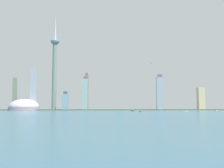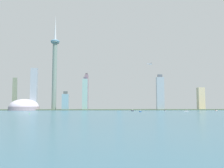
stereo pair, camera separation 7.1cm
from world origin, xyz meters
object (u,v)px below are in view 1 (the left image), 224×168
object	(u,v)px
skyscraper_1	(86,92)
observation_tower	(55,65)
skyscraper_7	(34,89)
boat_5	(165,111)
boat_0	(186,111)
skyscraper_0	(201,99)
boat_2	(216,110)
skyscraper_3	(160,93)
skyscraper_5	(65,102)
stadium_dome	(24,107)
boat_3	(140,111)
airplane	(149,64)
boat_4	(132,111)
channel_buoy_0	(30,114)
skyscraper_2	(119,89)
skyscraper_4	(85,94)
skyscraper_6	(15,94)

from	to	relation	value
skyscraper_1	observation_tower	bearing A→B (deg)	-150.14
skyscraper_7	boat_5	distance (m)	481.11
skyscraper_7	boat_0	bearing A→B (deg)	-27.26
skyscraper_0	boat_2	size ratio (longest dim) A/B	8.47
observation_tower	skyscraper_0	distance (m)	591.55
skyscraper_3	skyscraper_5	distance (m)	354.24
stadium_dome	boat_3	world-z (taller)	stadium_dome
observation_tower	boat_3	xyz separation A→B (m)	(278.38, -265.89, -166.58)
skyscraper_3	airplane	distance (m)	118.69
boat_3	boat_4	world-z (taller)	boat_3
skyscraper_5	boat_0	bearing A→B (deg)	-32.60
skyscraper_1	channel_buoy_0	xyz separation A→B (m)	(-89.93, -489.13, -70.48)
observation_tower	skyscraper_2	world-z (taller)	observation_tower
boat_4	channel_buoy_0	size ratio (longest dim) A/B	6.06
skyscraper_0	skyscraper_2	size ratio (longest dim) A/B	0.52
skyscraper_4	skyscraper_5	bearing A→B (deg)	-173.11
skyscraper_2	airplane	xyz separation A→B (m)	(107.57, -96.24, 89.43)
boat_0	airplane	size ratio (longest dim) A/B	0.58
skyscraper_4	boat_3	xyz separation A→B (m)	(162.54, -253.30, -57.75)
boat_3	channel_buoy_0	xyz separation A→B (m)	(-250.95, -155.88, -0.14)
skyscraper_6	skyscraper_7	xyz separation A→B (m)	(102.09, -100.51, 12.25)
skyscraper_3	skyscraper_7	xyz separation A→B (m)	(-471.14, 11.96, 14.05)
boat_0	boat_3	distance (m)	131.29
skyscraper_7	airplane	distance (m)	444.55
channel_buoy_0	airplane	distance (m)	559.48
skyscraper_0	skyscraper_6	xyz separation A→B (m)	(-752.68, 58.34, 20.92)
skyscraper_3	skyscraper_6	world-z (taller)	skyscraper_6
boat_4	channel_buoy_0	distance (m)	361.40
skyscraper_4	skyscraper_3	bearing A→B (deg)	-0.96
skyscraper_3	boat_5	size ratio (longest dim) A/B	15.14
skyscraper_2	channel_buoy_0	xyz separation A→B (m)	(-225.34, -510.60, -85.15)
skyscraper_0	skyscraper_5	world-z (taller)	skyscraper_0
channel_buoy_0	airplane	xyz separation A→B (m)	(332.92, 414.37, 174.58)
skyscraper_3	observation_tower	bearing A→B (deg)	177.51
skyscraper_1	airplane	bearing A→B (deg)	-17.10
skyscraper_7	boat_3	bearing A→B (deg)	-36.53
observation_tower	boat_2	world-z (taller)	observation_tower
observation_tower	skyscraper_3	world-z (taller)	observation_tower
skyscraper_2	channel_buoy_0	world-z (taller)	skyscraper_2
skyscraper_3	airplane	bearing A→B (deg)	165.18
skyscraper_0	skyscraper_3	xyz separation A→B (m)	(-179.45, -54.13, 19.12)
airplane	boat_0	bearing A→B (deg)	66.93
observation_tower	skyscraper_0	world-z (taller)	observation_tower
skyscraper_4	channel_buoy_0	xyz separation A→B (m)	(-88.41, -409.18, -57.89)
boat_4	airplane	xyz separation A→B (m)	(87.82, 148.79, 174.44)
skyscraper_4	channel_buoy_0	bearing A→B (deg)	-102.19
skyscraper_2	channel_buoy_0	size ratio (longest dim) A/B	63.90
skyscraper_5	boat_0	size ratio (longest dim) A/B	5.49
skyscraper_2	channel_buoy_0	bearing A→B (deg)	-113.81
observation_tower	skyscraper_5	world-z (taller)	observation_tower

